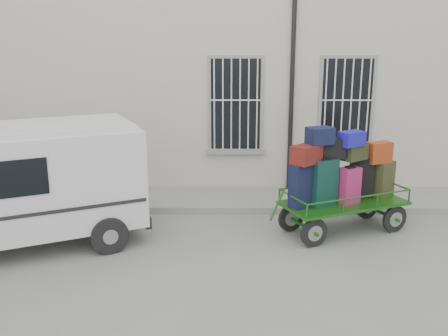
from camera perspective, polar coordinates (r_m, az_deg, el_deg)
ground at (r=9.97m, az=3.91°, el=-7.98°), size 80.00×80.00×0.00m
building at (r=14.71m, az=2.76°, el=11.45°), size 24.00×5.15×6.00m
sidewalk at (r=12.01m, az=3.26°, el=-3.58°), size 24.00×1.70×0.15m
luggage_cart at (r=10.16m, az=13.22°, el=-1.27°), size 2.91×2.00×2.19m
van at (r=9.86m, az=-22.85°, el=-1.32°), size 4.90×3.62×2.30m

